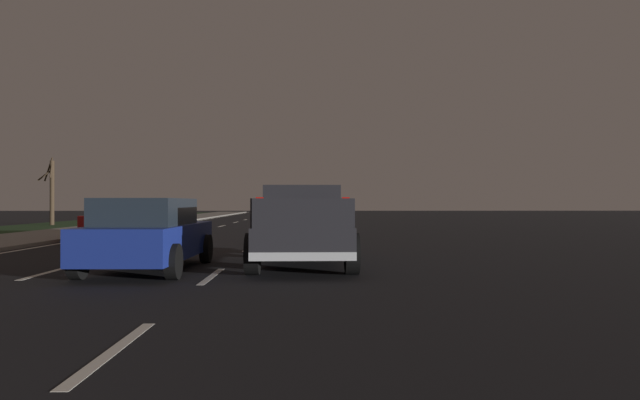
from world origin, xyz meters
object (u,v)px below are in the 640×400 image
object	(u,v)px
sedan_red	(122,220)
bare_tree_far	(52,190)
sedan_blue	(149,234)
pickup_truck	(302,225)

from	to	relation	value
sedan_red	bare_tree_far	size ratio (longest dim) A/B	1.01
sedan_blue	bare_tree_far	bearing A→B (deg)	28.43
pickup_truck	sedan_red	xyz separation A→B (m)	(8.55, 7.12, -0.13)
pickup_truck	sedan_blue	distance (m)	3.53
sedan_red	bare_tree_far	distance (m)	17.50
bare_tree_far	pickup_truck	bearing A→B (deg)	-144.50
sedan_red	bare_tree_far	xyz separation A→B (m)	(14.66, 9.44, 1.46)
pickup_truck	sedan_blue	bearing A→B (deg)	112.58
pickup_truck	sedan_red	distance (m)	11.13
sedan_red	sedan_blue	bearing A→B (deg)	-158.70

